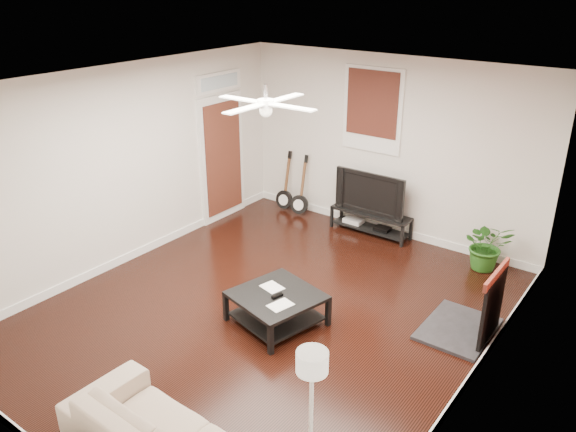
# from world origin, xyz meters

# --- Properties ---
(room) EXTENTS (5.01, 6.01, 2.81)m
(room) POSITION_xyz_m (0.00, 0.00, 1.40)
(room) COLOR black
(room) RESTS_ON ground
(brick_accent) EXTENTS (0.02, 2.20, 2.80)m
(brick_accent) POSITION_xyz_m (2.49, 1.00, 1.40)
(brick_accent) COLOR #A34634
(brick_accent) RESTS_ON floor
(fireplace) EXTENTS (0.80, 1.10, 0.92)m
(fireplace) POSITION_xyz_m (2.20, 1.00, 0.46)
(fireplace) COLOR black
(fireplace) RESTS_ON floor
(window_back) EXTENTS (1.00, 0.06, 1.30)m
(window_back) POSITION_xyz_m (-0.30, 2.97, 1.95)
(window_back) COLOR #35120E
(window_back) RESTS_ON wall_back
(door_left) EXTENTS (0.08, 1.00, 2.50)m
(door_left) POSITION_xyz_m (-2.46, 1.90, 1.25)
(door_left) COLOR white
(door_left) RESTS_ON wall_left
(tv_stand) EXTENTS (1.31, 0.35, 0.37)m
(tv_stand) POSITION_xyz_m (-0.12, 2.78, 0.18)
(tv_stand) COLOR black
(tv_stand) RESTS_ON floor
(tv) EXTENTS (1.18, 0.15, 0.68)m
(tv) POSITION_xyz_m (-0.12, 2.80, 0.71)
(tv) COLOR black
(tv) RESTS_ON tv_stand
(coffee_table) EXTENTS (1.12, 1.12, 0.39)m
(coffee_table) POSITION_xyz_m (0.23, -0.14, 0.19)
(coffee_table) COLOR black
(coffee_table) RESTS_ON floor
(potted_plant) EXTENTS (0.86, 0.82, 0.73)m
(potted_plant) POSITION_xyz_m (1.78, 2.70, 0.37)
(potted_plant) COLOR #26611B
(potted_plant) RESTS_ON floor
(guitar_left) EXTENTS (0.34, 0.25, 1.05)m
(guitar_left) POSITION_xyz_m (-1.82, 2.75, 0.53)
(guitar_left) COLOR black
(guitar_left) RESTS_ON floor
(guitar_right) EXTENTS (0.36, 0.28, 1.05)m
(guitar_right) POSITION_xyz_m (-1.47, 2.72, 0.53)
(guitar_right) COLOR black
(guitar_right) RESTS_ON floor
(ceiling_fan) EXTENTS (1.24, 1.24, 0.32)m
(ceiling_fan) POSITION_xyz_m (0.00, 0.00, 2.60)
(ceiling_fan) COLOR white
(ceiling_fan) RESTS_ON ceiling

